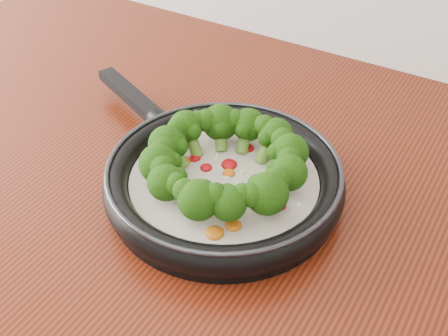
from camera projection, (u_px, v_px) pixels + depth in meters
The scene contains 1 object.
skillet at pixel (223, 175), 0.77m from camera, with size 0.52×0.41×0.09m.
Camera 1 is at (0.25, 0.53, 1.43)m, focal length 47.36 mm.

